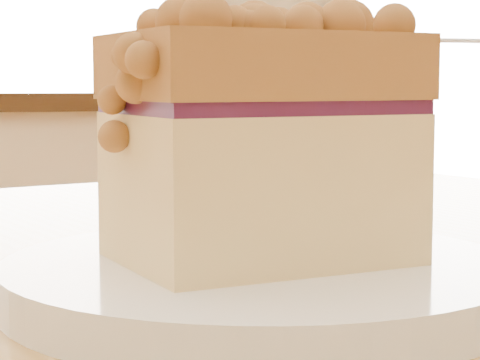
# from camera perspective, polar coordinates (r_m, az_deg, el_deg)

# --- Properties ---
(entry_door) EXTENTS (1.08, 0.06, 2.29)m
(entry_door) POSITION_cam_1_polar(r_m,az_deg,el_deg) (4.75, 11.92, 10.07)
(entry_door) COLOR white
(entry_door) RESTS_ON ground
(plate) EXTENTS (0.23, 0.23, 0.02)m
(plate) POSITION_cam_1_polar(r_m,az_deg,el_deg) (0.42, 1.23, -6.23)
(plate) COLOR white
(plate) RESTS_ON cafe_table_main
(cake_slice) EXTENTS (0.14, 0.11, 0.12)m
(cake_slice) POSITION_cam_1_polar(r_m,az_deg,el_deg) (0.41, 1.09, 2.74)
(cake_slice) COLOR #E5C581
(cake_slice) RESTS_ON plate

